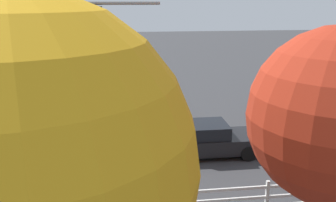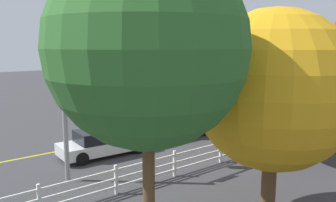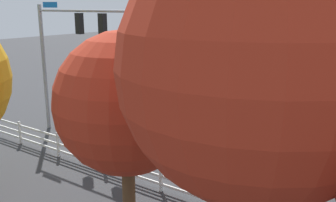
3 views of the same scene
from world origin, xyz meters
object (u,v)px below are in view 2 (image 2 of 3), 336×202
tree_3 (308,81)px  tree_0 (147,49)px  car_2 (269,111)px  car_4 (219,105)px  car_0 (189,124)px  car_3 (104,142)px  tree_2 (273,90)px  car_1 (122,120)px

tree_3 → tree_0: bearing=10.6°
car_2 → tree_0: tree_0 is taller
car_4 → tree_0: (16.33, 13.05, 4.90)m
car_2 → tree_0: bearing=-151.2°
car_0 → car_4: size_ratio=0.85×
car_0 → car_4: car_0 is taller
car_2 → tree_3: tree_3 is taller
car_3 → tree_2: size_ratio=0.70×
car_4 → tree_3: 12.85m
car_2 → tree_3: size_ratio=0.71×
car_3 → tree_0: (3.36, 8.89, 4.89)m
car_2 → car_4: 4.31m
car_1 → tree_3: tree_3 is taller
tree_0 → tree_2: size_ratio=1.17×
car_2 → car_4: size_ratio=0.91×
car_4 → tree_3: size_ratio=0.78×
car_0 → tree_0: bearing=-135.8°
car_3 → car_4: 13.62m
car_1 → car_3: (3.48, 4.09, 0.01)m
car_2 → tree_2: bearing=-142.7°
tree_2 → car_2: bearing=-144.6°
car_3 → tree_2: (-0.99, 9.35, 3.61)m
car_3 → tree_3: size_ratio=0.78×
car_0 → car_1: (2.71, -3.81, -0.02)m
tree_2 → car_4: bearing=-131.6°
car_3 → car_4: bearing=20.6°
car_1 → tree_2: (2.50, 13.44, 3.62)m
car_2 → tree_2: 16.56m
car_3 → tree_2: tree_2 is taller
car_0 → car_1: car_0 is taller
car_0 → car_2: size_ratio=0.94×
car_4 → tree_0: 21.47m
tree_3 → car_0: bearing=-81.1°
tree_0 → tree_2: tree_0 is taller
car_0 → car_2: (-7.96, 0.27, -0.03)m
car_2 → tree_0: (17.51, 8.91, 4.92)m
car_3 → tree_0: tree_0 is taller
tree_2 → tree_3: size_ratio=1.12×
tree_0 → car_4: bearing=-141.4°
tree_0 → tree_2: bearing=174.0°
car_0 → car_3: car_0 is taller
car_1 → car_2: car_1 is taller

